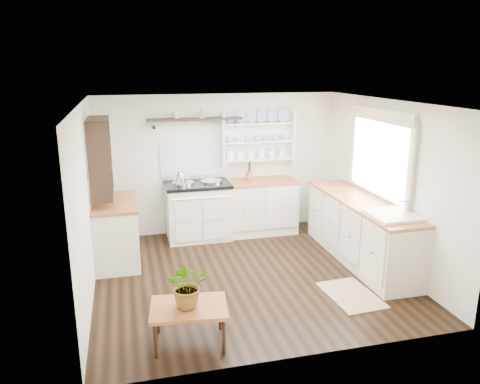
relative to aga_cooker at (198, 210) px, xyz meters
name	(u,v)px	position (x,y,z in m)	size (l,w,h in m)	color
floor	(248,275)	(0.42, -1.57, -0.47)	(4.00, 3.80, 0.01)	black
wall_back	(219,164)	(0.42, 0.33, 0.68)	(4.00, 0.02, 2.30)	silver
wall_right	(387,184)	(2.42, -1.57, 0.68)	(0.02, 3.80, 2.30)	silver
wall_left	(86,204)	(-1.58, -1.57, 0.68)	(0.02, 3.80, 2.30)	silver
ceiling	(249,102)	(0.42, -1.57, 1.83)	(4.00, 3.80, 0.01)	white
window	(380,153)	(2.37, -1.42, 1.09)	(0.08, 1.55, 1.22)	white
aga_cooker	(198,210)	(0.00, 0.00, 0.00)	(1.04, 0.72, 0.96)	beige
back_cabinets	(258,206)	(1.02, 0.03, -0.01)	(1.27, 0.63, 0.90)	beige
right_cabinets	(361,230)	(2.12, -1.47, -0.01)	(0.62, 2.43, 0.90)	beige
belfast_sink	(391,224)	(2.12, -2.22, 0.33)	(0.55, 0.60, 0.45)	white
left_cabinets	(116,231)	(-1.28, -0.67, -0.01)	(0.62, 1.13, 0.90)	beige
plate_rack	(257,139)	(1.07, 0.29, 1.08)	(1.20, 0.22, 0.90)	white
high_shelf	(195,120)	(0.02, 0.21, 1.44)	(1.50, 0.29, 0.16)	black
left_shelving	(100,156)	(-1.42, -0.67, 1.08)	(0.28, 0.80, 1.05)	black
kettle	(180,179)	(-0.28, -0.12, 0.57)	(0.18, 0.18, 0.22)	silver
utensil_crock	(249,176)	(0.89, 0.11, 0.50)	(0.11, 0.11, 0.13)	#A34C3B
center_table	(189,310)	(-0.57, -2.97, -0.10)	(0.83, 0.64, 0.41)	brown
potted_plant	(188,285)	(-0.57, -2.97, 0.18)	(0.42, 0.37, 0.47)	#3F7233
floor_rug	(351,295)	(1.50, -2.45, -0.46)	(0.55, 0.85, 0.02)	#856C4D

